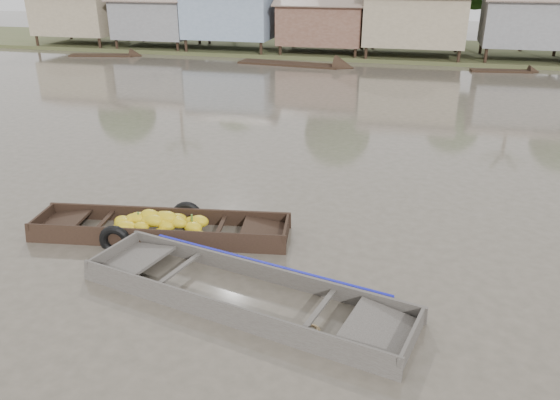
# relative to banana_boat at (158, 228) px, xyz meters

# --- Properties ---
(ground) EXTENTS (120.00, 120.00, 0.00)m
(ground) POSITION_rel_banana_boat_xyz_m (2.48, -0.48, -0.19)
(ground) COLOR #4C473A
(ground) RESTS_ON ground
(riverbank) EXTENTS (120.00, 12.47, 10.22)m
(riverbank) POSITION_rel_banana_boat_xyz_m (5.51, 31.39, 2.88)
(riverbank) COLOR #384723
(riverbank) RESTS_ON ground
(banana_boat) EXTENTS (6.23, 2.35, 0.83)m
(banana_boat) POSITION_rel_banana_boat_xyz_m (0.00, 0.00, 0.00)
(banana_boat) COLOR black
(banana_boat) RESTS_ON ground
(viewer_boat) EXTENTS (6.86, 3.17, 0.53)m
(viewer_boat) POSITION_rel_banana_boat_xyz_m (2.86, -2.13, -0.15)
(viewer_boat) COLOR #3B3632
(viewer_boat) RESTS_ON ground
(distant_boats) EXTENTS (49.19, 14.28, 0.35)m
(distant_boats) POSITION_rel_banana_boat_xyz_m (12.41, 23.50, -0.24)
(distant_boats) COLOR black
(distant_boats) RESTS_ON ground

